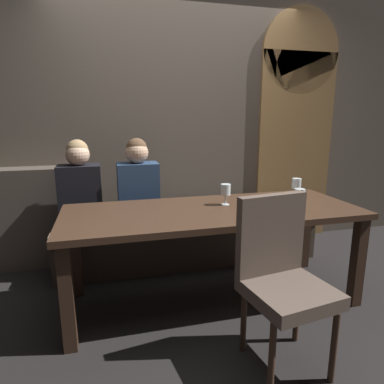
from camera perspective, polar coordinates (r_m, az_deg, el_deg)
ground at (r=2.82m, az=3.37°, el=-17.49°), size 9.00×9.00×0.00m
back_wall_tiled at (r=3.62m, az=-2.44°, el=14.02°), size 6.00×0.12×3.00m
arched_door at (r=4.06m, az=17.17°, el=11.44°), size 0.90×0.05×2.55m
back_counter at (r=3.57m, az=-26.76°, el=-3.99°), size 1.10×0.28×0.95m
dining_table at (r=2.56m, az=3.56°, el=-4.75°), size 2.20×0.84×0.74m
banquette_bench at (r=3.33m, az=-0.32°, el=-8.20°), size 2.50×0.44×0.45m
chair_near_side at (r=2.04m, az=14.76°, el=-12.67°), size 0.50×0.50×0.98m
diner_redhead at (r=3.10m, az=-18.37°, el=0.85°), size 0.36×0.24×0.77m
diner_bearded at (r=3.07m, az=-9.08°, el=1.28°), size 0.36×0.24×0.78m
wine_glass_near_right at (r=2.99m, az=17.20°, el=1.24°), size 0.08×0.08×0.16m
wine_glass_center_front at (r=2.63m, az=5.68°, el=0.24°), size 0.08×0.08×0.16m
wine_glass_end_right at (r=2.57m, az=17.67°, el=-0.53°), size 0.08×0.08×0.16m
espresso_cup at (r=2.53m, az=10.28°, el=-2.41°), size 0.12×0.12×0.06m
dessert_plate at (r=2.85m, az=13.73°, el=-1.14°), size 0.19×0.19×0.05m
fork_on_table at (r=2.91m, az=16.19°, el=-1.22°), size 0.07×0.17×0.01m
folded_napkin at (r=2.33m, az=11.70°, el=-4.41°), size 0.14×0.13×0.01m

